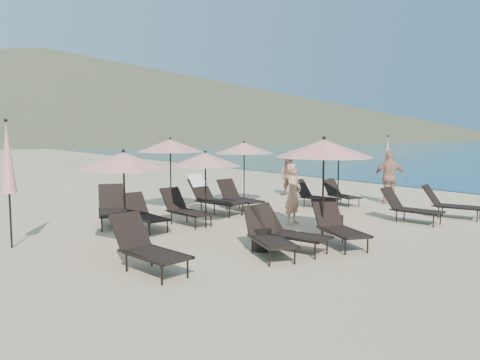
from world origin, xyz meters
TOP-DOWN VIEW (x-y plane):
  - ground at (0.00, 0.00)m, footprint 800.00×800.00m
  - volcanic_headland at (71.37, 302.62)m, footprint 690.00×690.00m
  - lounger_0 at (-5.32, -0.08)m, footprint 0.94×1.80m
  - lounger_1 at (-2.29, -0.40)m, footprint 1.09×1.75m
  - lounger_2 at (-2.86, -0.44)m, footprint 1.09×1.73m
  - lounger_3 at (-1.07, -0.65)m, footprint 1.11×1.76m
  - lounger_4 at (2.57, 0.11)m, footprint 0.95×1.72m
  - lounger_5 at (4.14, -0.15)m, footprint 1.14×1.75m
  - lounger_6 at (-4.32, 4.46)m, footprint 1.21×1.94m
  - lounger_7 at (-3.86, 3.41)m, footprint 0.71×1.61m
  - lounger_8 at (-1.17, 4.48)m, footprint 1.16×2.02m
  - lounger_9 at (-0.17, 4.47)m, footprint 0.77×1.73m
  - lounger_10 at (2.28, 3.55)m, footprint 0.91×1.66m
  - lounger_11 at (3.45, 3.50)m, footprint 0.72×1.52m
  - lounger_12 at (-2.68, 3.42)m, footprint 0.88×1.75m
  - umbrella_open_0 at (-5.07, 1.61)m, footprint 1.98×1.98m
  - umbrella_open_1 at (-2.47, 2.66)m, footprint 1.89×1.89m
  - umbrella_open_2 at (2.11, 2.35)m, footprint 1.96×1.96m
  - umbrella_open_3 at (-2.01, 5.57)m, footprint 2.19×2.19m
  - umbrella_open_4 at (0.68, 5.37)m, footprint 2.06×2.06m
  - umbrella_open_5 at (-1.07, -0.18)m, footprint 2.23×2.23m
  - umbrella_closed_0 at (5.08, 2.83)m, footprint 0.28×0.28m
  - umbrella_closed_1 at (-6.99, 3.23)m, footprint 0.32×0.32m
  - side_table_0 at (-2.71, -0.05)m, footprint 0.40×0.40m
  - side_table_1 at (-0.04, 0.41)m, footprint 0.41×0.41m
  - beachgoer_a at (-0.24, 1.77)m, footprint 0.70×0.58m
  - beachgoer_b at (3.49, 6.27)m, footprint 0.84×0.94m
  - beachgoer_c at (4.94, 2.59)m, footprint 1.08×1.14m

SIDE VIEW (x-z plane):
  - ground at x=0.00m, z-range 0.00..0.00m
  - side_table_1 at x=-0.04m, z-range 0.00..0.42m
  - side_table_0 at x=-2.71m, z-range 0.00..0.48m
  - lounger_11 at x=3.45m, z-range -0.03..0.82m
  - lounger_7 at x=-3.86m, z-range -0.03..0.87m
  - lounger_10 at x=2.28m, z-range -0.03..0.88m
  - lounger_2 at x=-2.86m, z-range -0.03..0.90m
  - lounger_4 at x=2.57m, z-range -0.03..0.91m
  - lounger_5 at x=4.14m, z-range -0.03..0.91m
  - lounger_1 at x=-2.29m, z-range -0.03..0.91m
  - lounger_3 at x=-1.07m, z-range -0.03..0.92m
  - lounger_12 at x=-2.68m, z-range -0.03..0.93m
  - lounger_9 at x=-0.17m, z-range -0.03..0.94m
  - lounger_0 at x=-5.32m, z-range -0.03..0.95m
  - lounger_6 at x=-4.32m, z-range -0.03..1.01m
  - lounger_8 at x=-1.17m, z-range -0.03..1.16m
  - beachgoer_b at x=3.49m, z-range 0.00..1.61m
  - beachgoer_a at x=-0.24m, z-range 0.00..1.65m
  - beachgoer_c at x=4.94m, z-range 0.00..1.89m
  - umbrella_closed_0 at x=5.08m, z-range 0.47..2.88m
  - umbrella_open_1 at x=-2.47m, z-range 0.78..2.81m
  - umbrella_open_2 at x=2.11m, z-range 0.81..2.93m
  - umbrella_open_0 at x=-5.07m, z-range 0.82..2.96m
  - umbrella_closed_1 at x=-6.99m, z-range 0.54..3.31m
  - umbrella_open_4 at x=0.68m, z-range 0.85..3.08m
  - umbrella_open_3 at x=-2.01m, z-range 0.90..3.26m
  - umbrella_open_5 at x=-1.07m, z-range 0.92..3.32m
  - volcanic_headland at x=71.37m, z-range -1.01..53.99m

